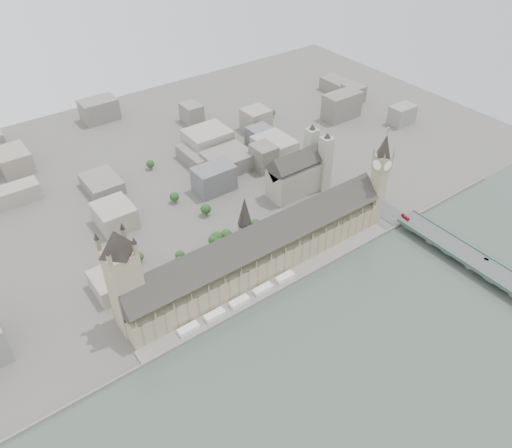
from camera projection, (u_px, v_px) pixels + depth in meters
ground at (271, 281)px, 449.80m from camera, size 900.00×900.00×0.00m
river_thames at (417, 417)px, 345.63m from camera, size 600.00×600.00×0.00m
embankment_wall at (282, 289)px, 439.40m from camera, size 600.00×1.50×3.00m
river_terrace at (277, 285)px, 444.45m from camera, size 270.00×15.00×2.00m
terrace_tents at (239, 302)px, 424.37m from camera, size 118.00×7.00×4.00m
palace_of_westminster at (259, 250)px, 448.12m from camera, size 265.00×40.73×55.44m
elizabeth_tower at (380, 173)px, 482.63m from camera, size 17.00×17.00×107.50m
victoria_tower at (124, 277)px, 375.38m from camera, size 30.00×30.00×100.00m
central_tower at (245, 220)px, 425.56m from camera, size 13.00×13.00×48.00m
westminster_bridge at (465, 257)px, 466.39m from camera, size 25.00×325.00×10.25m
bridge_parapets at (511, 280)px, 434.75m from camera, size 25.00×235.00×1.15m
westminster_abbey at (299, 172)px, 545.55m from camera, size 68.00×36.00×64.00m
city_skyline_inland at (146, 151)px, 592.67m from camera, size 720.00×360.00×38.00m
park_trees at (225, 244)px, 478.39m from camera, size 110.00×30.00×15.00m
red_bus_north at (405, 217)px, 503.92m from camera, size 3.59×10.35×2.82m
car_silver at (486, 259)px, 456.10m from camera, size 2.08×4.43×1.41m
car_approach at (380, 195)px, 535.59m from camera, size 2.83×5.25×1.45m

